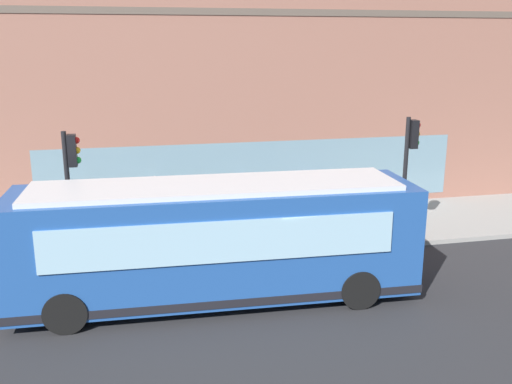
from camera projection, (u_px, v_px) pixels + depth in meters
ground at (315, 291)px, 15.22m from camera, size 120.00×120.00×0.00m
sidewalk_curb at (270, 231)px, 19.88m from camera, size 4.72×40.00×0.15m
building_corner at (234, 34)px, 24.33m from camera, size 8.36×22.81×13.55m
city_bus_nearside at (216, 242)px, 14.41m from camera, size 2.93×10.13×3.07m
traffic_light_near_corner at (410, 155)px, 18.25m from camera, size 0.32×0.49×4.00m
traffic_light_down_block at (71, 173)px, 16.05m from camera, size 0.32×0.49×3.90m
fire_hydrant at (364, 199)px, 22.20m from camera, size 0.35×0.35×0.74m
pedestrian_by_light_pole at (263, 202)px, 19.86m from camera, size 0.32×0.32×1.56m
pedestrian_near_building_entrance at (156, 197)px, 19.97m from camera, size 0.32×0.32×1.79m
newspaper_vending_box at (317, 200)px, 21.81m from camera, size 0.44×0.43×0.90m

